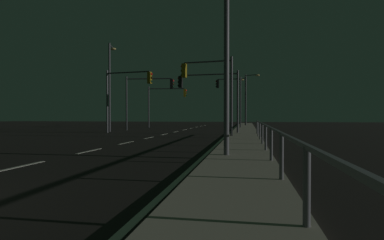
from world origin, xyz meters
TOP-DOWN VIEW (x-y plane):
  - ground_plane at (0.00, 17.50)m, footprint 112.00×112.00m
  - sidewalk_right at (6.19, 17.50)m, footprint 2.13×77.00m
  - lane_markings_center at (0.00, 21.00)m, footprint 0.14×50.00m
  - lane_edge_line at (4.88, 22.50)m, footprint 0.14×53.00m
  - traffic_light_overhead_east at (3.41, 22.07)m, footprint 4.97×0.61m
  - traffic_light_near_left at (-3.59, 22.15)m, footprint 4.28×0.82m
  - traffic_light_far_right at (4.47, 33.40)m, footprint 2.92×0.35m
  - traffic_light_near_right at (-3.42, 27.27)m, footprint 4.88×0.66m
  - traffic_light_far_left at (3.85, 18.05)m, footprint 3.59×0.71m
  - traffic_light_mid_right at (-3.35, 34.31)m, footprint 4.72×0.75m
  - street_lamp_mid_block at (6.46, 41.82)m, footprint 1.99×1.24m
  - street_lamp_corner at (5.83, 7.77)m, footprint 1.10×1.26m
  - street_lamp_far_end at (6.08, 41.69)m, footprint 0.95×1.61m
  - street_lamp_across_street at (-6.08, 24.46)m, footprint 0.61×1.63m
  - barrier_fence at (7.10, 9.32)m, footprint 0.09×22.74m

SIDE VIEW (x-z plane):
  - ground_plane at x=0.00m, z-range 0.00..0.00m
  - lane_edge_line at x=4.88m, z-range 0.00..0.01m
  - lane_markings_center at x=0.00m, z-range 0.00..0.01m
  - sidewalk_right at x=6.19m, z-range 0.00..0.14m
  - barrier_fence at x=7.10m, z-range 0.38..1.36m
  - traffic_light_mid_right at x=-3.35m, z-range 1.07..6.08m
  - traffic_light_overhead_east at x=3.41m, z-range 1.20..6.06m
  - traffic_light_near_left at x=-3.59m, z-range 1.11..6.45m
  - traffic_light_far_left at x=3.85m, z-range 1.19..6.39m
  - traffic_light_near_right at x=-3.42m, z-range 1.16..6.56m
  - traffic_light_far_right at x=4.47m, z-range 1.24..7.01m
  - street_lamp_far_end at x=6.08m, z-range 0.84..7.56m
  - street_lamp_mid_block at x=6.46m, z-range 0.89..7.99m
  - street_lamp_across_street at x=-6.08m, z-range 0.73..8.84m
  - street_lamp_corner at x=5.83m, z-range 0.87..9.36m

